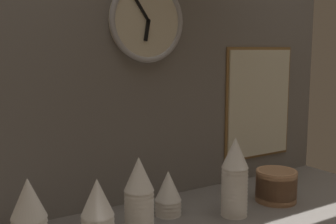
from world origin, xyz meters
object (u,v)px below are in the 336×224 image
(cup_stack_center_left, at_px, (139,197))
(cup_stack_center, at_px, (168,193))
(wall_clock, at_px, (147,21))
(menu_board, at_px, (259,103))
(cup_stack_left, at_px, (98,217))
(cup_stack_center_right, at_px, (235,177))
(bowl_stack_right, at_px, (276,185))

(cup_stack_center_left, relative_size, cup_stack_center, 1.58)
(wall_clock, distance_m, menu_board, 0.65)
(cup_stack_left, xyz_separation_m, menu_board, (0.88, 0.31, 0.22))
(cup_stack_left, bearing_deg, cup_stack_center_right, 2.54)
(cup_stack_left, height_order, cup_stack_center, cup_stack_left)
(cup_stack_center, bearing_deg, cup_stack_center_left, -150.26)
(wall_clock, height_order, menu_board, wall_clock)
(cup_stack_left, relative_size, cup_stack_center, 1.42)
(cup_stack_center, height_order, bowl_stack_right, cup_stack_center)
(bowl_stack_right, height_order, menu_board, menu_board)
(cup_stack_center_left, relative_size, cup_stack_center_right, 0.90)
(cup_stack_left, height_order, bowl_stack_right, cup_stack_left)
(cup_stack_center_left, distance_m, cup_stack_left, 0.17)
(wall_clock, bearing_deg, cup_stack_center, -93.06)
(bowl_stack_right, xyz_separation_m, wall_clock, (-0.40, 0.25, 0.60))
(cup_stack_center_left, relative_size, bowl_stack_right, 1.60)
(cup_stack_center, distance_m, wall_clock, 0.60)
(cup_stack_left, distance_m, menu_board, 0.96)
(cup_stack_left, bearing_deg, wall_clock, 42.60)
(cup_stack_left, bearing_deg, menu_board, 19.21)
(cup_stack_center, relative_size, wall_clock, 0.53)
(cup_stack_center_left, height_order, bowl_stack_right, cup_stack_center_left)
(bowl_stack_right, bearing_deg, cup_stack_center_left, 178.97)
(cup_stack_center_right, bearing_deg, cup_stack_center, 146.72)
(wall_clock, relative_size, menu_board, 0.61)
(cup_stack_center_right, height_order, wall_clock, wall_clock)
(cup_stack_center_left, relative_size, menu_board, 0.51)
(cup_stack_left, relative_size, cup_stack_center_right, 0.81)
(cup_stack_center, distance_m, cup_stack_center_right, 0.23)
(bowl_stack_right, bearing_deg, cup_stack_center, 166.05)
(cup_stack_center_right, relative_size, wall_clock, 0.92)
(cup_stack_center, xyz_separation_m, menu_board, (0.57, 0.16, 0.25))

